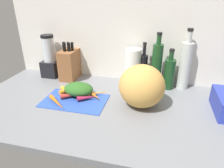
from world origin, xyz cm
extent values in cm
cube|color=slate|center=(0.00, 0.00, -1.50)|extent=(170.00, 80.00, 3.00)
cube|color=silver|center=(0.00, 38.50, 30.00)|extent=(170.00, 3.00, 60.00)
cube|color=#2D51B7|center=(-27.07, -0.84, 0.40)|extent=(35.57, 22.48, 0.80)
cone|color=orange|center=(-23.79, 5.69, 1.83)|extent=(13.26, 2.86, 2.05)
cone|color=orange|center=(-18.75, 5.30, 2.57)|extent=(14.68, 13.40, 3.55)
cone|color=red|center=(-29.80, 1.31, 2.22)|extent=(12.29, 8.40, 2.83)
cone|color=orange|center=(-34.28, -7.76, 2.04)|extent=(14.31, 12.34, 2.48)
cone|color=orange|center=(-32.39, 8.57, 2.39)|extent=(12.92, 15.10, 3.17)
cone|color=#B2264C|center=(-20.36, 0.80, 2.16)|extent=(10.94, 7.72, 2.72)
cone|color=orange|center=(-33.27, 4.27, 2.23)|extent=(13.94, 11.36, 2.86)
cone|color=orange|center=(-18.43, 6.03, 2.05)|extent=(16.19, 11.64, 2.50)
ellipsoid|color=#2D6023|center=(-27.05, 5.45, 4.44)|extent=(17.20, 13.23, 7.28)
ellipsoid|color=gold|center=(9.44, 3.49, 11.46)|extent=(24.05, 22.81, 22.93)
cube|color=brown|center=(-42.90, 28.88, 10.06)|extent=(10.16, 16.34, 20.13)
cylinder|color=black|center=(-45.75, 28.93, 22.88)|extent=(2.18, 2.18, 5.50)
cylinder|color=black|center=(-44.33, 26.56, 22.88)|extent=(2.07, 2.07, 5.50)
cylinder|color=black|center=(-42.90, 29.36, 22.88)|extent=(1.78, 1.78, 5.50)
cylinder|color=black|center=(-41.48, 27.45, 22.88)|extent=(1.92, 1.92, 5.50)
cylinder|color=black|center=(-40.06, 29.37, 22.88)|extent=(1.87, 1.87, 5.50)
cube|color=black|center=(-58.01, 29.54, 5.63)|extent=(11.07, 11.07, 11.25)
cylinder|color=silver|center=(-58.01, 29.54, 19.55)|extent=(8.30, 8.30, 16.58)
cylinder|color=black|center=(-58.01, 29.54, 28.74)|extent=(8.47, 8.47, 1.80)
cylinder|color=white|center=(0.82, 29.50, 11.89)|extent=(10.06, 10.06, 23.78)
cylinder|color=black|center=(7.37, 30.78, 9.95)|extent=(5.18, 5.18, 19.90)
cylinder|color=black|center=(7.37, 30.78, 23.18)|extent=(2.01, 2.01, 6.56)
cylinder|color=black|center=(7.37, 30.78, 27.26)|extent=(2.31, 2.31, 1.60)
cylinder|color=#19421E|center=(15.61, 27.22, 14.08)|extent=(6.27, 6.27, 28.16)
cylinder|color=#19421E|center=(15.61, 27.22, 30.81)|extent=(2.66, 2.66, 5.30)
cylinder|color=black|center=(15.61, 27.22, 34.26)|extent=(3.05, 3.05, 1.60)
cylinder|color=#19421E|center=(23.68, 28.97, 9.38)|extent=(6.75, 6.75, 18.76)
cylinder|color=#19421E|center=(23.68, 28.97, 21.32)|extent=(2.72, 2.72, 5.12)
cylinder|color=black|center=(23.68, 28.97, 24.68)|extent=(3.13, 3.13, 1.60)
cylinder|color=silver|center=(32.39, 31.58, 14.47)|extent=(6.97, 6.97, 28.94)
cylinder|color=silver|center=(32.39, 31.58, 32.31)|extent=(2.91, 2.91, 6.76)
cylinder|color=black|center=(32.39, 31.58, 36.49)|extent=(3.35, 3.35, 1.60)
camera|label=1|loc=(17.26, -92.43, 57.11)|focal=32.51mm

